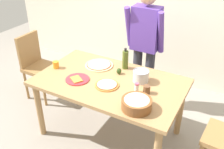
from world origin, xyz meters
The scene contains 14 objects.
ground centered at (0.00, 0.00, 0.00)m, with size 8.00×8.00×0.00m, color gray.
dining_table centered at (0.00, 0.00, 0.67)m, with size 1.60×0.96×0.76m.
person_cook centered at (0.09, 0.76, 0.94)m, with size 0.49×0.25×1.62m.
chair_wooden_left centered at (-1.32, 0.23, 0.54)m, with size 0.40×0.40×0.95m.
pizza_raw_on_board centered at (-0.28, 0.24, 0.77)m, with size 0.34×0.34×0.02m.
pizza_cooked_on_tray centered at (0.02, -0.10, 0.77)m, with size 0.25×0.25×0.02m.
plate_with_slice centered at (-0.32, -0.16, 0.77)m, with size 0.26×0.26×0.02m.
popcorn_bowl centered at (0.45, -0.31, 0.82)m, with size 0.28×0.28×0.11m.
olive_oil_bottle centered at (0.02, 0.33, 0.87)m, with size 0.07×0.07×0.26m.
steel_pot centered at (0.30, 0.15, 0.83)m, with size 0.17×0.17×0.13m.
cup_orange centered at (-0.70, -0.06, 0.80)m, with size 0.07×0.07×0.09m, color orange.
cup_small_brown centered at (0.44, -0.03, 0.80)m, with size 0.07×0.07×0.09m, color brown.
salt_shaker centered at (0.35, -0.07, 0.81)m, with size 0.04×0.04×0.11m.
avocado centered at (0.02, 0.18, 0.80)m, with size 0.06×0.06×0.07m, color #2D4219.
Camera 1 is at (1.15, -2.04, 2.20)m, focal length 40.47 mm.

